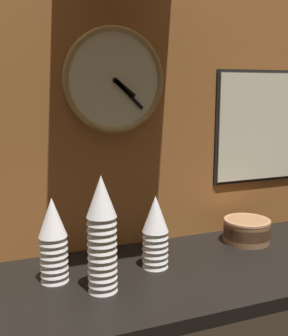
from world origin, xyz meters
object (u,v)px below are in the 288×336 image
Objects in this scene: cup_stack_left at (53,240)px; menu_board at (270,127)px; cup_stack_center_left at (102,234)px; cup_stack_center at (155,232)px; bowl_stack_right at (247,229)px; wall_clock at (114,80)px.

cup_stack_left is 0.95m from menu_board.
cup_stack_center is at bearing 24.97° from cup_stack_center_left.
menu_board is at bearing 35.74° from bowl_stack_right.
cup_stack_center is 0.51m from wall_clock.
cup_stack_center_left is at bearing -163.89° from bowl_stack_right.
cup_stack_left is 1.47× the size of bowl_stack_right.
cup_stack_center_left is 0.53m from wall_clock.
wall_clock reaches higher than cup_stack_left.
cup_stack_center_left is 1.93× the size of bowl_stack_right.
bowl_stack_right is at bearing 16.11° from cup_stack_center_left.
wall_clock is at bearing 165.47° from bowl_stack_right.
wall_clock is at bearing 65.22° from cup_stack_center_left.
cup_stack_center is (0.31, -0.02, -0.01)m from cup_stack_left.
cup_stack_center is 0.70× the size of cup_stack_center_left.
menu_board reaches higher than cup_stack_left.
cup_stack_center_left reaches higher than cup_stack_center.
cup_stack_center_left is (-0.20, -0.09, 0.05)m from cup_stack_center.
cup_stack_center_left is 0.63m from bowl_stack_right.
menu_board is (0.78, 0.30, 0.24)m from cup_stack_center_left.
cup_stack_left is at bearing 176.56° from cup_stack_center.
menu_board is at bearing 21.21° from cup_stack_center_left.
menu_board is at bearing 12.06° from cup_stack_left.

